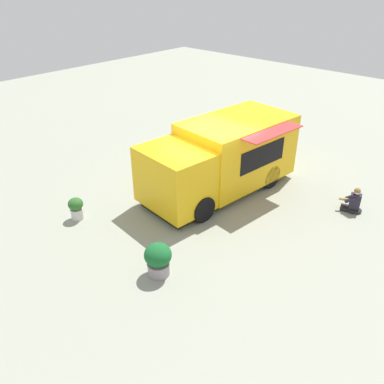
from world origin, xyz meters
TOP-DOWN VIEW (x-y plane):
  - ground_plane at (0.00, 0.00)m, footprint 40.00×40.00m
  - food_truck at (-0.64, -0.00)m, footprint 5.61×3.28m
  - person_customer at (-2.33, 3.92)m, footprint 0.58×0.77m
  - planter_flowering_near at (3.70, -2.06)m, footprint 0.45×0.45m
  - planter_flowering_far at (3.76, 1.58)m, footprint 0.68×0.68m

SIDE VIEW (x-z plane):
  - ground_plane at x=0.00m, z-range 0.00..0.00m
  - person_customer at x=-2.33m, z-range -0.11..0.72m
  - planter_flowering_near at x=3.70m, z-range 0.04..0.74m
  - planter_flowering_far at x=3.76m, z-range 0.03..0.92m
  - food_truck at x=-0.64m, z-range -0.03..2.31m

